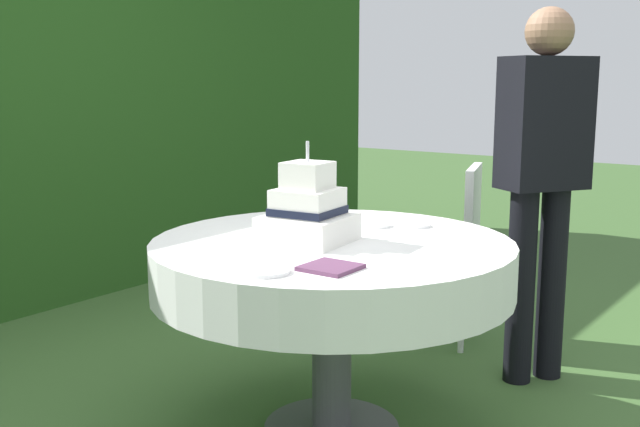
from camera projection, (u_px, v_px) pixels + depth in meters
name	position (u px, v px, depth m)	size (l,w,h in m)	color
cake_table	(332.00, 268.00, 2.74)	(1.31, 1.31, 0.73)	#4C4C51
wedding_cake	(307.00, 212.00, 2.69)	(0.32, 0.32, 0.36)	white
serving_plate_near	(376.00, 225.00, 2.98)	(0.13, 0.13, 0.01)	white
serving_plate_far	(266.00, 271.00, 2.26)	(0.15, 0.15, 0.01)	white
serving_plate_left	(416.00, 225.00, 2.98)	(0.12, 0.12, 0.01)	white
napkin_stack	(331.00, 267.00, 2.31)	(0.16, 0.16, 0.01)	#603856
garden_chair	(451.00, 236.00, 3.74)	(0.51, 0.51, 0.89)	white
standing_person	(542.00, 170.00, 3.19)	(0.41, 0.36, 1.60)	black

